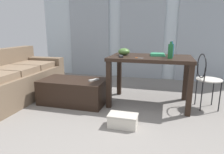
# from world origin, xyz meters

# --- Properties ---
(ground_plane) EXTENTS (8.20, 8.20, 0.00)m
(ground_plane) POSITION_xyz_m (0.00, 1.31, 0.00)
(ground_plane) COLOR gray
(wall_back) EXTENTS (5.17, 0.10, 2.43)m
(wall_back) POSITION_xyz_m (0.00, 3.42, 1.22)
(wall_back) COLOR silver
(wall_back) RESTS_ON ground
(curtains) EXTENTS (3.67, 0.03, 2.13)m
(curtains) POSITION_xyz_m (0.00, 3.33, 1.06)
(curtains) COLOR #99A3AD
(curtains) RESTS_ON ground
(couch) EXTENTS (0.93, 1.93, 0.82)m
(couch) POSITION_xyz_m (-1.92, 1.23, 0.32)
(couch) COLOR brown
(couch) RESTS_ON ground
(coffee_table) EXTENTS (1.03, 0.57, 0.38)m
(coffee_table) POSITION_xyz_m (-0.81, 1.32, 0.19)
(coffee_table) COLOR black
(coffee_table) RESTS_ON ground
(craft_table) EXTENTS (1.23, 0.76, 0.76)m
(craft_table) POSITION_xyz_m (0.36, 1.60, 0.65)
(craft_table) COLOR black
(craft_table) RESTS_ON ground
(wire_chair) EXTENTS (0.36, 0.38, 0.82)m
(wire_chair) POSITION_xyz_m (1.16, 1.63, 0.51)
(wire_chair) COLOR silver
(wire_chair) RESTS_ON ground
(bottle_near) EXTENTS (0.07, 0.07, 0.23)m
(bottle_near) POSITION_xyz_m (0.66, 1.63, 0.86)
(bottle_near) COLOR teal
(bottle_near) RESTS_ON craft_table
(bottle_far) EXTENTS (0.07, 0.07, 0.23)m
(bottle_far) POSITION_xyz_m (0.64, 1.44, 0.86)
(bottle_far) COLOR #195B2D
(bottle_far) RESTS_ON craft_table
(bowl) EXTENTS (0.18, 0.18, 0.11)m
(bowl) POSITION_xyz_m (-0.06, 1.65, 0.81)
(bowl) COLOR #477033
(bowl) RESTS_ON craft_table
(book_stack) EXTENTS (0.25, 0.29, 0.04)m
(book_stack) POSITION_xyz_m (0.46, 1.72, 0.78)
(book_stack) COLOR #2D7F56
(book_stack) RESTS_ON craft_table
(tv_remote_on_table) EXTENTS (0.10, 0.18, 0.02)m
(tv_remote_on_table) POSITION_xyz_m (-0.06, 1.41, 0.77)
(tv_remote_on_table) COLOR #232326
(tv_remote_on_table) RESTS_ON craft_table
(scissors) EXTENTS (0.12, 0.08, 0.00)m
(scissors) POSITION_xyz_m (0.21, 1.37, 0.76)
(scissors) COLOR #9EA0A5
(scissors) RESTS_ON craft_table
(tv_remote_primary) EXTENTS (0.14, 0.17, 0.02)m
(tv_remote_primary) POSITION_xyz_m (-0.47, 1.35, 0.39)
(tv_remote_primary) COLOR #B7B7B2
(tv_remote_primary) RESTS_ON coffee_table
(shoebox) EXTENTS (0.35, 0.20, 0.16)m
(shoebox) POSITION_xyz_m (0.13, 0.72, 0.08)
(shoebox) COLOR beige
(shoebox) RESTS_ON ground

